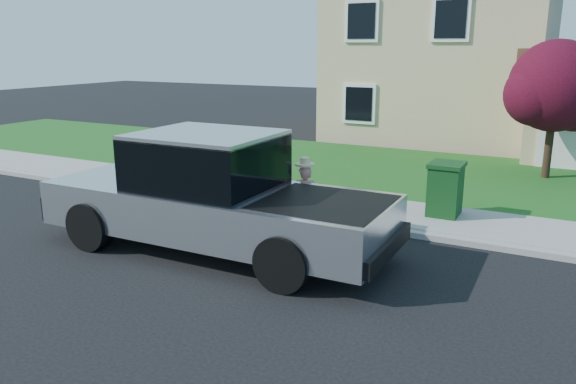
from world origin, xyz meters
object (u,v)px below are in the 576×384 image
(pickup_truck, at_px, (214,197))
(ornamental_tree, at_px, (557,91))
(woman, at_px, (305,200))
(trash_bin, at_px, (445,189))

(pickup_truck, distance_m, ornamental_tree, 10.45)
(woman, height_order, trash_bin, woman)
(woman, relative_size, ornamental_tree, 0.42)
(pickup_truck, distance_m, trash_bin, 5.08)
(woman, xyz_separation_m, ornamental_tree, (4.02, 7.51, 1.77))
(trash_bin, bearing_deg, ornamental_tree, 71.27)
(ornamental_tree, bearing_deg, pickup_truck, -119.95)
(pickup_truck, xyz_separation_m, ornamental_tree, (5.16, 8.96, 1.51))
(ornamental_tree, bearing_deg, woman, -118.14)
(pickup_truck, bearing_deg, trash_bin, 47.29)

